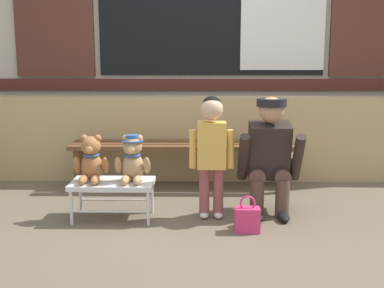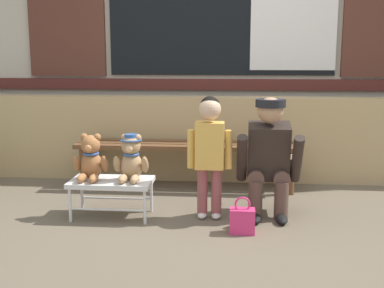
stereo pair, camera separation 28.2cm
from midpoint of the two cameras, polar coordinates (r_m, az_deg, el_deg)
ground_plane at (r=3.72m, az=4.59°, el=-9.58°), size 60.00×60.00×0.00m
brick_low_wall at (r=4.99m, az=4.79°, el=0.63°), size 7.05×0.25×0.85m
wooden_bench_long at (r=4.65m, az=1.12°, el=-0.70°), size 2.10×0.40×0.44m
small_display_bench at (r=3.87m, az=-7.33°, el=-4.67°), size 0.64×0.36×0.30m
teddy_bear_plain at (r=3.87m, az=-9.71°, el=-1.75°), size 0.28×0.26×0.36m
teddy_bear_with_hat at (r=3.80m, az=-5.03°, el=-1.72°), size 0.28×0.27×0.36m
child_standing at (r=3.75m, az=4.22°, el=0.01°), size 0.35×0.18×0.96m
adult_crouching at (r=3.89m, az=11.15°, el=-1.48°), size 0.50×0.49×0.95m
handbag_on_ground at (r=3.58m, az=8.16°, el=-8.83°), size 0.18×0.11×0.27m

